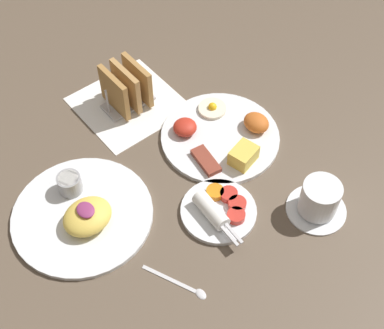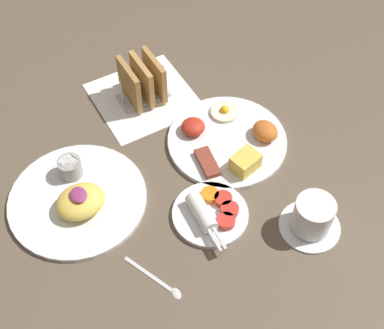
# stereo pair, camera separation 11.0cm
# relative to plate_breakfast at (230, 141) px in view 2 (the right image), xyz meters

# --- Properties ---
(ground_plane) EXTENTS (3.00, 3.00, 0.00)m
(ground_plane) POSITION_rel_plate_breakfast_xyz_m (-0.01, -0.15, -0.01)
(ground_plane) COLOR brown
(napkin_flat) EXTENTS (0.22, 0.22, 0.00)m
(napkin_flat) POSITION_rel_plate_breakfast_xyz_m (-0.22, -0.10, -0.01)
(napkin_flat) COLOR white
(napkin_flat) RESTS_ON ground_plane
(plate_breakfast) EXTENTS (0.26, 0.26, 0.05)m
(plate_breakfast) POSITION_rel_plate_breakfast_xyz_m (0.00, 0.00, 0.00)
(plate_breakfast) COLOR white
(plate_breakfast) RESTS_ON ground_plane
(plate_condiments) EXTENTS (0.17, 0.15, 0.04)m
(plate_condiments) POSITION_rel_plate_breakfast_xyz_m (0.14, -0.13, 0.00)
(plate_condiments) COLOR white
(plate_condiments) RESTS_ON ground_plane
(plate_foreground) EXTENTS (0.28, 0.28, 0.06)m
(plate_foreground) POSITION_rel_plate_breakfast_xyz_m (-0.02, -0.34, 0.00)
(plate_foreground) COLOR white
(plate_foreground) RESTS_ON ground_plane
(toast_rack) EXTENTS (0.10, 0.12, 0.10)m
(toast_rack) POSITION_rel_plate_breakfast_xyz_m (-0.22, -0.10, 0.04)
(toast_rack) COLOR #B7B7BC
(toast_rack) RESTS_ON ground_plane
(coffee_cup) EXTENTS (0.12, 0.12, 0.08)m
(coffee_cup) POSITION_rel_plate_breakfast_xyz_m (0.26, 0.02, 0.02)
(coffee_cup) COLOR white
(coffee_cup) RESTS_ON ground_plane
(teaspoon) EXTENTS (0.12, 0.06, 0.01)m
(teaspoon) POSITION_rel_plate_breakfast_xyz_m (0.22, -0.28, -0.01)
(teaspoon) COLOR silver
(teaspoon) RESTS_ON ground_plane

